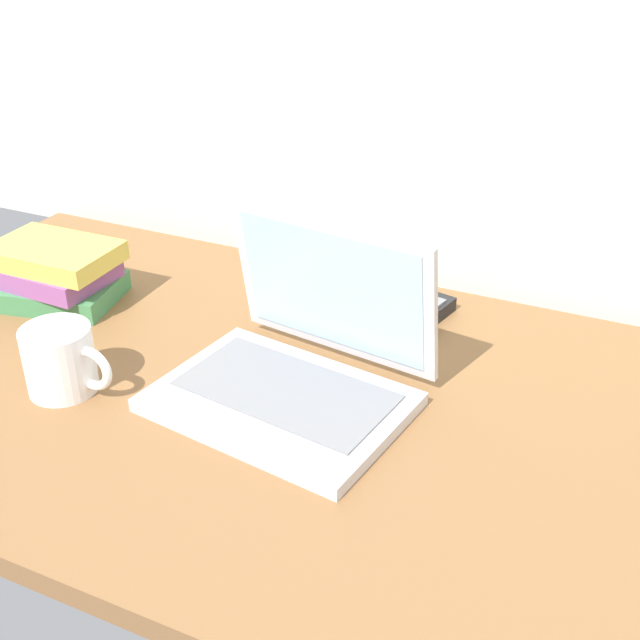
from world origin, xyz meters
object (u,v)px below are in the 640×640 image
object	(u,v)px
coffee_mug	(61,359)
book_stack	(57,273)
laptop	(299,362)
remote_control_near	(417,319)

from	to	relation	value
coffee_mug	book_stack	distance (m)	0.27
coffee_mug	book_stack	size ratio (longest dim) A/B	0.63
coffee_mug	book_stack	xyz separation A→B (m)	(-0.18, 0.20, 0.00)
laptop	coffee_mug	distance (m)	0.31
remote_control_near	book_stack	size ratio (longest dim) A/B	0.82
remote_control_near	laptop	bearing A→B (deg)	-109.61
laptop	remote_control_near	xyz separation A→B (m)	(0.08, 0.23, -0.03)
book_stack	remote_control_near	bearing A→B (deg)	16.25
laptop	book_stack	world-z (taller)	laptop
laptop	coffee_mug	bearing A→B (deg)	-156.28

